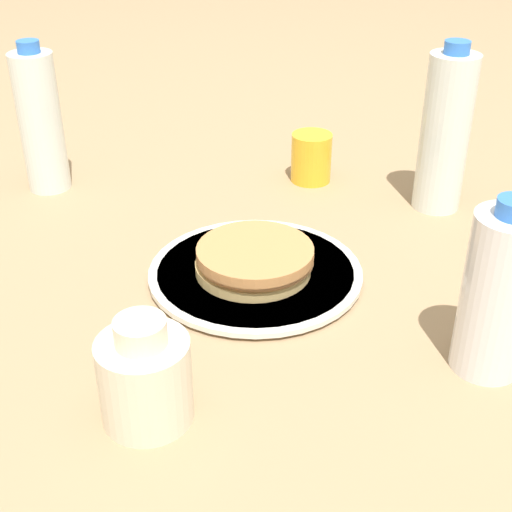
% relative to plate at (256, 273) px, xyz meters
% --- Properties ---
extents(ground_plane, '(4.00, 4.00, 0.00)m').
position_rel_plate_xyz_m(ground_plane, '(0.02, 0.00, -0.01)').
color(ground_plane, '#9E7F5B').
extents(plate, '(0.28, 0.28, 0.01)m').
position_rel_plate_xyz_m(plate, '(0.00, 0.00, 0.00)').
color(plate, silver).
rests_on(plate, ground_plane).
extents(pancake_stack, '(0.16, 0.16, 0.04)m').
position_rel_plate_xyz_m(pancake_stack, '(-0.00, -0.00, 0.02)').
color(pancake_stack, tan).
rests_on(pancake_stack, plate).
extents(juice_glass, '(0.07, 0.07, 0.08)m').
position_rel_plate_xyz_m(juice_glass, '(0.28, 0.15, 0.03)').
color(juice_glass, yellow).
rests_on(juice_glass, ground_plane).
extents(cream_jug, '(0.09, 0.09, 0.11)m').
position_rel_plate_xyz_m(cream_jug, '(-0.25, -0.10, 0.04)').
color(cream_jug, beige).
rests_on(cream_jug, ground_plane).
extents(water_bottle_near, '(0.07, 0.07, 0.24)m').
position_rel_plate_xyz_m(water_bottle_near, '(-0.04, 0.43, 0.10)').
color(water_bottle_near, silver).
rests_on(water_bottle_near, ground_plane).
extents(water_bottle_mid, '(0.07, 0.07, 0.20)m').
position_rel_plate_xyz_m(water_bottle_mid, '(0.05, -0.30, 0.09)').
color(water_bottle_mid, white).
rests_on(water_bottle_mid, ground_plane).
extents(water_bottle_far, '(0.07, 0.07, 0.25)m').
position_rel_plate_xyz_m(water_bottle_far, '(0.34, -0.05, 0.11)').
color(water_bottle_far, silver).
rests_on(water_bottle_far, ground_plane).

